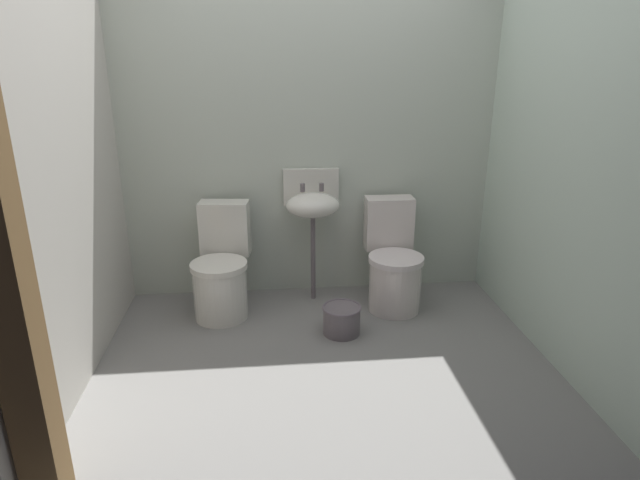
{
  "coord_description": "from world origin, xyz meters",
  "views": [
    {
      "loc": [
        -0.31,
        -2.88,
        1.81
      ],
      "look_at": [
        0.0,
        0.27,
        0.7
      ],
      "focal_mm": 30.05,
      "sensor_mm": 36.0,
      "label": 1
    }
  ],
  "objects_px": {
    "toilet_right": "(393,265)",
    "bucket": "(342,319)",
    "toilet_left": "(222,271)",
    "sink": "(313,204)"
  },
  "relations": [
    {
      "from": "toilet_left",
      "to": "bucket",
      "type": "distance_m",
      "value": 0.94
    },
    {
      "from": "toilet_right",
      "to": "sink",
      "type": "relative_size",
      "value": 0.79
    },
    {
      "from": "toilet_left",
      "to": "toilet_right",
      "type": "bearing_deg",
      "value": -173.63
    },
    {
      "from": "toilet_left",
      "to": "toilet_right",
      "type": "height_order",
      "value": "same"
    },
    {
      "from": "bucket",
      "to": "toilet_left",
      "type": "bearing_deg",
      "value": 153.55
    },
    {
      "from": "toilet_right",
      "to": "bucket",
      "type": "relative_size",
      "value": 2.91
    },
    {
      "from": "toilet_left",
      "to": "sink",
      "type": "bearing_deg",
      "value": -158.09
    },
    {
      "from": "toilet_right",
      "to": "sink",
      "type": "bearing_deg",
      "value": -17.07
    },
    {
      "from": "toilet_right",
      "to": "sink",
      "type": "xyz_separation_m",
      "value": [
        -0.58,
        0.19,
        0.43
      ]
    },
    {
      "from": "sink",
      "to": "bucket",
      "type": "relative_size",
      "value": 3.7
    }
  ]
}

